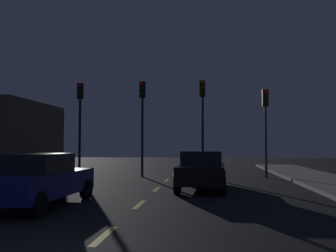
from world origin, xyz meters
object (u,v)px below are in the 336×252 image
traffic_signal_center_left (142,110)px  traffic_signal_center_right (203,110)px  traffic_signal_far_left (80,111)px  car_adjacent_lane (38,179)px  traffic_signal_far_right (266,116)px  car_stopped_ahead (203,170)px

traffic_signal_center_left → traffic_signal_center_right: traffic_signal_center_left is taller
traffic_signal_far_left → traffic_signal_center_right: 6.93m
traffic_signal_center_left → traffic_signal_center_right: size_ratio=1.00×
car_adjacent_lane → traffic_signal_center_left: bearing=82.8°
traffic_signal_far_left → car_adjacent_lane: (2.31, -10.07, -2.90)m
traffic_signal_far_right → traffic_signal_far_left: bearing=180.0°
traffic_signal_far_left → car_stopped_ahead: 9.31m
traffic_signal_center_right → traffic_signal_far_right: 3.39m
traffic_signal_far_left → traffic_signal_far_right: 10.31m
traffic_signal_far_left → traffic_signal_center_right: bearing=0.0°
traffic_signal_far_right → car_adjacent_lane: (-7.99, -10.07, -2.56)m
traffic_signal_center_left → traffic_signal_far_right: bearing=-0.0°
traffic_signal_center_left → traffic_signal_center_right: (3.34, -0.00, -0.01)m
traffic_signal_center_left → car_stopped_ahead: bearing=-58.0°
traffic_signal_center_left → traffic_signal_center_right: 3.34m
traffic_signal_center_right → traffic_signal_far_right: size_ratio=1.11×
traffic_signal_far_left → car_stopped_ahead: bearing=-37.9°
traffic_signal_center_right → car_stopped_ahead: 6.17m
car_adjacent_lane → car_stopped_ahead: bearing=44.8°
car_adjacent_lane → traffic_signal_far_left: bearing=102.9°
car_stopped_ahead → car_adjacent_lane: car_stopped_ahead is taller
traffic_signal_center_left → car_stopped_ahead: size_ratio=1.16×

